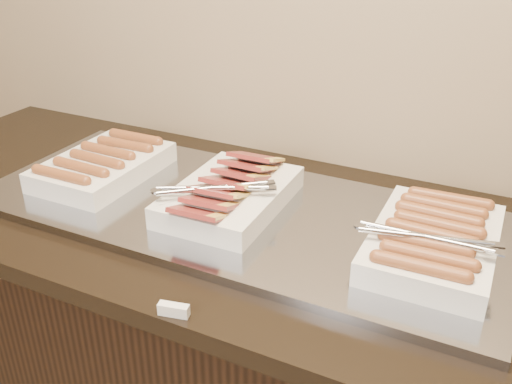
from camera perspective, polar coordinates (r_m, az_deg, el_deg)
counter at (r=1.56m, az=-1.32°, el=-16.88°), size 2.06×0.76×0.90m
warming_tray at (r=1.30m, az=-1.99°, el=-1.92°), size 1.20×0.50×0.02m
dish_left at (r=1.48m, az=-15.02°, el=2.62°), size 0.22×0.33×0.07m
dish_center at (r=1.28m, az=-2.71°, el=-0.16°), size 0.26×0.36×0.09m
dish_right at (r=1.16m, az=17.30°, el=-4.65°), size 0.27×0.35×0.08m
label_holder at (r=1.01m, az=-8.23°, el=-11.58°), size 0.06×0.03×0.02m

